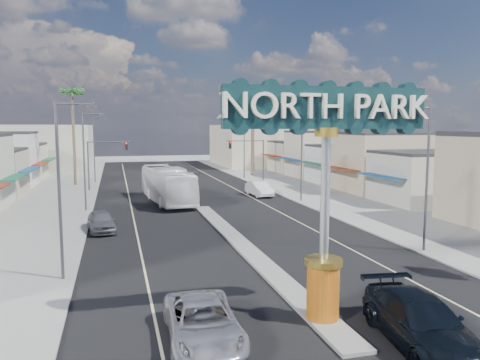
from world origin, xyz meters
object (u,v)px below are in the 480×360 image
streetlight_r_far (243,145)px  suv_right (420,321)px  streetlight_r_near (425,171)px  palm_right_far (254,99)px  streetlight_l_mid (86,156)px  suv_left (203,323)px  traffic_signal_left (104,156)px  city_bus (167,185)px  car_parked_left (101,221)px  car_parked_right (259,189)px  traffic_signal_right (250,153)px  palm_left_far (72,97)px  palm_right_mid (252,108)px  streetlight_l_far (95,146)px  streetlight_l_near (62,182)px  streetlight_r_mid (300,153)px  gateway_sign (326,175)px

streetlight_r_far → suv_right: bearing=-98.6°
streetlight_r_near → palm_right_far: size_ratio=0.64×
streetlight_l_mid → suv_left: (5.46, -28.58, -4.30)m
traffic_signal_left → city_bus: 12.56m
palm_right_far → car_parked_left: palm_right_far is taller
streetlight_r_near → car_parked_right: bearing=96.3°
traffic_signal_right → palm_left_far: (-22.18, 6.01, 7.22)m
traffic_signal_right → palm_right_far: size_ratio=0.43×
car_parked_right → car_parked_left: bearing=-144.4°
traffic_signal_right → palm_right_mid: palm_right_mid is taller
streetlight_l_far → traffic_signal_left: bearing=-81.1°
streetlight_l_near → streetlight_r_near: size_ratio=1.00×
streetlight_l_near → streetlight_l_far: size_ratio=1.00×
streetlight_r_mid → suv_left: 32.75m
gateway_sign → streetlight_l_near: gateway_sign is taller
streetlight_l_far → car_parked_left: bearing=-87.3°
car_parked_right → city_bus: bearing=-175.4°
streetlight_l_mid → palm_right_far: palm_right_far is taller
streetlight_l_far → streetlight_r_far: 20.87m
streetlight_l_mid → streetlight_r_far: same height
traffic_signal_right → car_parked_left: 29.41m
streetlight_l_near → suv_left: (5.46, -8.58, -4.30)m
suv_right → car_parked_left: bearing=125.0°
traffic_signal_right → streetlight_l_near: bearing=-120.0°
city_bus → palm_right_mid: bearing=48.6°
palm_right_mid → car_parked_left: bearing=-122.3°
streetlight_l_mid → streetlight_r_near: same height
gateway_sign → streetlight_r_far: bearing=78.2°
streetlight_r_far → car_parked_left: 36.71m
suv_right → streetlight_r_mid: bearing=82.8°
streetlight_l_mid → streetlight_r_mid: bearing=0.0°
traffic_signal_left → streetlight_r_near: bearing=-60.0°
traffic_signal_left → palm_right_far: 31.22m
traffic_signal_right → streetlight_r_far: (1.25, 8.01, 0.79)m
streetlight_l_far → car_parked_right: 25.12m
traffic_signal_left → streetlight_r_far: streetlight_r_far is taller
gateway_sign → streetlight_r_far: (10.43, 50.02, -0.86)m
streetlight_r_mid → suv_right: bearing=-104.5°
streetlight_l_far → palm_left_far: 7.21m
streetlight_l_far → streetlight_r_near: same height
streetlight_r_mid → palm_right_mid: (2.57, 26.00, 5.54)m
streetlight_r_near → suv_left: 18.15m
streetlight_r_mid → suv_left: (-15.41, -28.58, -4.30)m
streetlight_l_far → palm_right_far: (25.43, 10.00, 7.32)m
suv_right → streetlight_r_near: bearing=60.9°
palm_right_far → gateway_sign: bearing=-104.0°
streetlight_r_mid → car_parked_right: 7.20m
streetlight_l_mid → suv_right: (12.93, -30.76, -4.18)m
car_parked_right → city_bus: city_bus is taller
traffic_signal_left → traffic_signal_right: 18.37m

